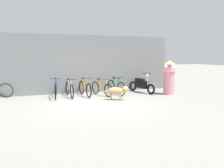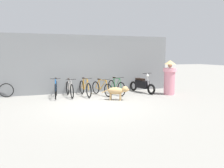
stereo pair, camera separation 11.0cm
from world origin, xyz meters
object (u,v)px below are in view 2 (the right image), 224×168
object	(u,v)px
bicycle_2	(85,88)
motorcycle	(142,85)
bicycle_0	(56,89)
spare_tire_left	(6,90)
stray_dog	(117,91)
person_in_robes	(170,77)
bicycle_1	(70,89)
bicycle_3	(102,88)
bicycle_4	(116,87)

from	to	relation	value
bicycle_2	motorcycle	bearing A→B (deg)	82.80
bicycle_0	spare_tire_left	size ratio (longest dim) A/B	2.60
stray_dog	spare_tire_left	size ratio (longest dim) A/B	1.70
person_in_robes	stray_dog	bearing A→B (deg)	33.70
spare_tire_left	motorcycle	bearing A→B (deg)	-6.56
motorcycle	stray_dog	bearing A→B (deg)	-69.13
bicycle_0	bicycle_2	xyz separation A→B (m)	(1.36, -0.00, -0.02)
bicycle_2	spare_tire_left	bearing A→B (deg)	-108.38
bicycle_1	bicycle_3	distance (m)	1.53
bicycle_1	stray_dog	distance (m)	2.39
bicycle_1	stray_dog	size ratio (longest dim) A/B	1.52
motorcycle	stray_dog	distance (m)	2.34
bicycle_3	bicycle_2	bearing A→B (deg)	-117.44
bicycle_3	spare_tire_left	world-z (taller)	bicycle_3
spare_tire_left	bicycle_4	bearing A→B (deg)	-9.53
bicycle_1	bicycle_3	xyz separation A→B (m)	(1.52, -0.16, -0.02)
stray_dog	spare_tire_left	distance (m)	5.17
bicycle_1	person_in_robes	size ratio (longest dim) A/B	1.01
bicycle_2	spare_tire_left	size ratio (longest dim) A/B	2.65
bicycle_1	person_in_robes	world-z (taller)	person_in_robes
bicycle_2	stray_dog	size ratio (longest dim) A/B	1.56
bicycle_4	motorcycle	distance (m)	1.46
bicycle_0	bicycle_1	bearing A→B (deg)	99.66
bicycle_1	spare_tire_left	xyz separation A→B (m)	(-2.82, 0.68, -0.02)
bicycle_2	bicycle_4	world-z (taller)	bicycle_2
stray_dog	bicycle_4	bearing A→B (deg)	100.40
bicycle_2	person_in_robes	distance (m)	4.18
bicycle_3	bicycle_4	xyz separation A→B (m)	(0.75, -0.01, 0.02)
bicycle_0	bicycle_2	bearing A→B (deg)	95.60
bicycle_0	bicycle_4	bearing A→B (deg)	93.18
bicycle_1	bicycle_4	xyz separation A→B (m)	(2.27, -0.17, 0.01)
bicycle_4	person_in_robes	size ratio (longest dim) A/B	0.95
bicycle_1	stray_dog	xyz separation A→B (m)	(1.87, -1.49, 0.06)
bicycle_0	spare_tire_left	xyz separation A→B (m)	(-2.18, 0.73, -0.05)
bicycle_0	bicycle_3	distance (m)	2.16
bicycle_2	bicycle_4	xyz separation A→B (m)	(1.54, -0.12, -0.00)
bicycle_0	stray_dog	world-z (taller)	bicycle_0
person_in_robes	bicycle_0	bearing A→B (deg)	14.05
bicycle_2	person_in_robes	world-z (taller)	person_in_robes
bicycle_1	person_in_robes	distance (m)	4.89
spare_tire_left	bicycle_3	bearing A→B (deg)	-11.01
person_in_robes	spare_tire_left	size ratio (longest dim) A/B	2.57
bicycle_2	bicycle_3	bearing A→B (deg)	74.97
bicycle_2	spare_tire_left	distance (m)	3.62
stray_dog	spare_tire_left	world-z (taller)	spare_tire_left
bicycle_1	bicycle_4	world-z (taller)	bicycle_4
bicycle_0	stray_dog	xyz separation A→B (m)	(2.50, -1.45, 0.03)
bicycle_0	person_in_robes	xyz separation A→B (m)	(5.40, -0.96, 0.49)
bicycle_1	spare_tire_left	size ratio (longest dim) A/B	2.59
bicycle_1	bicycle_4	distance (m)	2.27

